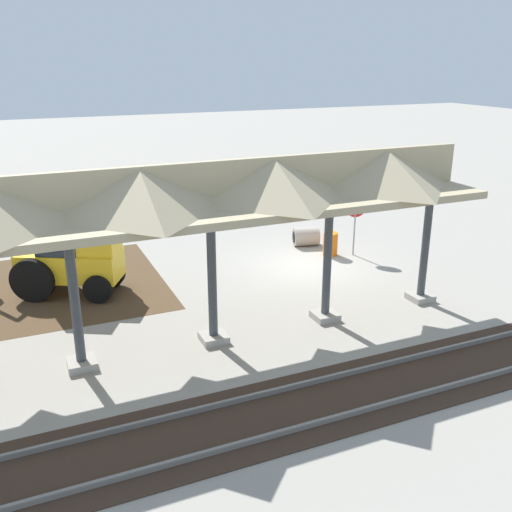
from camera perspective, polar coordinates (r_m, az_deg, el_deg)
name	(u,v)px	position (r m, az deg, el deg)	size (l,w,h in m)	color
ground_plane	(305,265)	(21.18, 4.95, -0.93)	(120.00, 120.00, 0.00)	gray
dirt_work_zone	(2,294)	(20.33, -24.08, -3.50)	(10.31, 7.00, 0.01)	#4C3823
platform_canopy	(64,204)	(13.56, -18.68, 4.93)	(22.00, 3.20, 4.90)	#9E998E
rail_tracks	(457,366)	(15.28, 19.50, -10.34)	(60.00, 2.58, 0.15)	slate
stop_sign	(355,214)	(22.05, 9.90, 4.15)	(0.70, 0.35, 2.28)	gray
backhoe	(65,256)	(19.22, -18.56, -0.02)	(5.02, 3.42, 2.82)	yellow
concrete_pipe	(306,237)	(23.30, 5.02, 1.94)	(1.17, 0.99, 0.75)	#9E9384
traffic_barrel	(330,244)	(22.25, 7.45, 1.21)	(0.56, 0.56, 0.90)	orange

